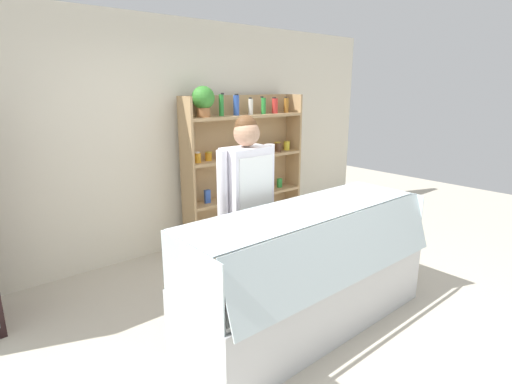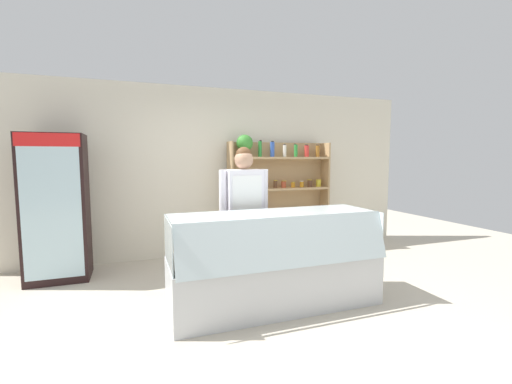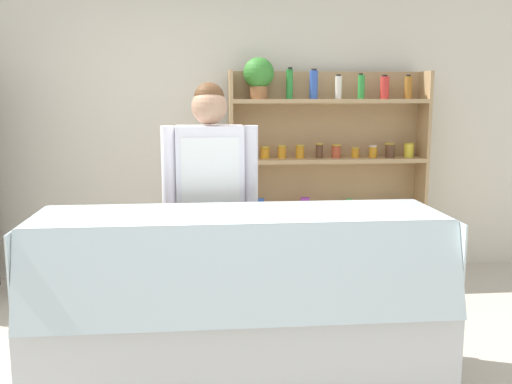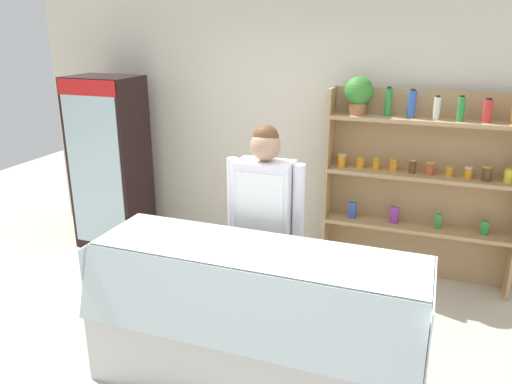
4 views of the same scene
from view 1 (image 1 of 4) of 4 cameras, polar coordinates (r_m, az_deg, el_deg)
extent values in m
plane|color=beige|center=(3.62, 5.89, -17.62)|extent=(12.00, 12.00, 0.00)
cube|color=silver|center=(4.84, -12.56, 7.46)|extent=(6.80, 0.10, 2.70)
cube|color=tan|center=(5.26, -2.41, 3.62)|extent=(1.75, 0.02, 1.84)
cube|color=tan|center=(4.67, -9.68, 2.00)|extent=(0.03, 0.28, 1.84)
cube|color=tan|center=(5.72, 5.28, 4.48)|extent=(0.03, 0.28, 1.84)
cube|color=tan|center=(5.24, -1.42, -0.56)|extent=(1.69, 0.28, 0.04)
cube|color=tan|center=(5.13, -1.46, 5.00)|extent=(1.69, 0.28, 0.04)
cube|color=tan|center=(5.07, -1.50, 10.76)|extent=(1.69, 0.28, 0.04)
cylinder|color=#996038|center=(4.70, -7.49, 11.20)|extent=(0.15, 0.15, 0.11)
sphere|color=#36822D|center=(4.69, -7.56, 13.21)|extent=(0.26, 0.26, 0.26)
cylinder|color=#2D8C38|center=(4.87, -4.98, 12.25)|extent=(0.06, 0.06, 0.25)
cylinder|color=black|center=(4.84, -4.82, 13.83)|extent=(0.04, 0.04, 0.02)
cylinder|color=#3356B2|center=(4.98, -2.84, 12.27)|extent=(0.07, 0.07, 0.24)
cylinder|color=black|center=(4.97, -2.81, 13.74)|extent=(0.05, 0.05, 0.02)
cylinder|color=silver|center=(5.10, -0.76, 12.08)|extent=(0.06, 0.06, 0.19)
cylinder|color=black|center=(5.10, -0.84, 13.26)|extent=(0.04, 0.04, 0.02)
cylinder|color=#2D8C38|center=(5.21, 1.08, 12.19)|extent=(0.06, 0.06, 0.20)
cylinder|color=black|center=(5.23, 0.86, 13.40)|extent=(0.04, 0.04, 0.02)
cylinder|color=red|center=(5.36, 2.72, 12.19)|extent=(0.08, 0.08, 0.19)
cylinder|color=black|center=(5.37, 2.62, 13.30)|extent=(0.05, 0.05, 0.02)
cylinder|color=#9E6623|center=(5.51, 4.34, 12.24)|extent=(0.06, 0.06, 0.19)
cylinder|color=black|center=(5.52, 4.28, 13.33)|extent=(0.04, 0.04, 0.02)
cylinder|color=orange|center=(4.68, -8.36, 4.83)|extent=(0.08, 0.08, 0.11)
cylinder|color=silver|center=(4.69, -8.51, 5.61)|extent=(0.08, 0.08, 0.01)
cylinder|color=orange|center=(4.80, -6.81, 5.04)|extent=(0.08, 0.08, 0.10)
cylinder|color=gold|center=(4.78, -6.73, 5.66)|extent=(0.08, 0.08, 0.01)
cylinder|color=orange|center=(4.88, -5.35, 5.29)|extent=(0.07, 0.07, 0.10)
cylinder|color=gold|center=(4.86, -5.27, 5.94)|extent=(0.07, 0.07, 0.01)
cylinder|color=orange|center=(4.98, -3.85, 5.52)|extent=(0.08, 0.08, 0.11)
cylinder|color=gold|center=(4.96, -3.73, 6.17)|extent=(0.08, 0.08, 0.01)
cylinder|color=brown|center=(5.08, -2.25, 5.79)|extent=(0.06, 0.06, 0.12)
cylinder|color=gold|center=(5.06, -2.16, 6.51)|extent=(0.07, 0.07, 0.01)
cylinder|color=#BF4C2D|center=(5.17, -0.94, 5.91)|extent=(0.08, 0.08, 0.11)
cylinder|color=gold|center=(5.15, -0.83, 6.55)|extent=(0.08, 0.08, 0.01)
cylinder|color=orange|center=(5.28, 0.56, 5.93)|extent=(0.07, 0.07, 0.08)
cylinder|color=gold|center=(5.27, 0.62, 6.42)|extent=(0.07, 0.07, 0.01)
cylinder|color=orange|center=(5.37, 1.94, 6.16)|extent=(0.07, 0.07, 0.10)
cylinder|color=silver|center=(5.37, 1.90, 6.73)|extent=(0.07, 0.07, 0.01)
cylinder|color=brown|center=(5.46, 3.18, 6.40)|extent=(0.09, 0.09, 0.12)
cylinder|color=gold|center=(5.47, 3.08, 7.08)|extent=(0.09, 0.09, 0.01)
cylinder|color=yellow|center=(5.60, 4.41, 6.58)|extent=(0.09, 0.09, 0.12)
cylinder|color=gold|center=(5.59, 4.43, 7.22)|extent=(0.09, 0.09, 0.01)
cube|color=#3356B2|center=(4.87, -6.96, -0.64)|extent=(0.07, 0.04, 0.16)
cube|color=purple|center=(5.09, -3.19, 0.15)|extent=(0.08, 0.05, 0.17)
cube|color=#2D8C38|center=(5.34, 0.25, 0.75)|extent=(0.06, 0.04, 0.15)
cube|color=#2D8C38|center=(5.61, 3.37, 1.31)|extent=(0.07, 0.04, 0.13)
cube|color=silver|center=(3.44, 7.39, -14.25)|extent=(2.22, 0.75, 0.55)
cube|color=white|center=(3.31, 7.56, -9.77)|extent=(2.16, 0.69, 0.03)
cube|color=silver|center=(3.02, 12.75, -8.23)|extent=(2.18, 0.16, 0.47)
cube|color=silver|center=(3.19, 7.15, -2.44)|extent=(2.18, 0.59, 0.01)
cube|color=silver|center=(2.58, -9.35, -12.18)|extent=(0.01, 0.71, 0.45)
cube|color=silver|center=(4.07, 18.15, -2.56)|extent=(0.01, 0.71, 0.45)
cube|color=tan|center=(2.81, -6.95, -13.44)|extent=(0.16, 0.14, 0.06)
cube|color=white|center=(2.65, -4.13, -15.35)|extent=(0.05, 0.03, 0.02)
cube|color=tan|center=(2.94, -2.59, -11.95)|extent=(0.16, 0.14, 0.06)
cube|color=white|center=(2.79, 0.34, -13.63)|extent=(0.05, 0.03, 0.02)
cube|color=tan|center=(3.09, 1.32, -10.57)|extent=(0.16, 0.13, 0.06)
cube|color=white|center=(2.95, 4.30, -12.03)|extent=(0.05, 0.03, 0.02)
cube|color=tan|center=(3.26, 4.82, -9.31)|extent=(0.17, 0.14, 0.05)
cube|color=white|center=(3.12, 7.80, -10.54)|extent=(0.05, 0.03, 0.02)
cube|color=tan|center=(3.44, 7.94, -8.12)|extent=(0.16, 0.11, 0.05)
cube|color=white|center=(3.30, 10.90, -9.19)|extent=(0.05, 0.03, 0.02)
cube|color=tan|center=(3.62, 10.74, -6.99)|extent=(0.16, 0.11, 0.05)
cube|color=white|center=(3.50, 13.63, -7.95)|extent=(0.05, 0.03, 0.02)
cube|color=tan|center=(3.82, 13.24, -6.00)|extent=(0.16, 0.11, 0.05)
cube|color=white|center=(3.70, 16.06, -6.84)|extent=(0.05, 0.03, 0.02)
cube|color=tan|center=(4.02, 15.49, -5.04)|extent=(0.16, 0.14, 0.05)
cube|color=white|center=(3.91, 18.23, -5.83)|extent=(0.05, 0.03, 0.02)
cylinder|color=#C1706B|center=(2.64, -4.65, -14.42)|extent=(0.21, 0.17, 0.14)
cylinder|color=#C1706B|center=(2.75, -0.84, -12.81)|extent=(0.22, 0.19, 0.16)
cylinder|color=tan|center=(2.88, 2.61, -11.63)|extent=(0.16, 0.16, 0.14)
cylinder|color=white|center=(3.61, 14.66, -5.79)|extent=(0.07, 0.07, 0.22)
cylinder|color=white|center=(3.69, 15.56, -5.46)|extent=(0.07, 0.07, 0.22)
cylinder|color=#383D51|center=(3.64, -2.40, -10.30)|extent=(0.13, 0.13, 0.79)
cylinder|color=#383D51|center=(3.74, -0.13, -9.53)|extent=(0.13, 0.13, 0.79)
cube|color=white|center=(3.45, -1.31, 1.05)|extent=(0.42, 0.24, 0.65)
cube|color=white|center=(3.46, 0.03, -4.95)|extent=(0.35, 0.01, 1.22)
cylinder|color=white|center=(3.29, -4.84, 0.91)|extent=(0.09, 0.09, 0.59)
cylinder|color=white|center=(3.61, 1.90, 2.19)|extent=(0.09, 0.09, 0.59)
sphere|color=tan|center=(3.37, -1.36, 8.40)|extent=(0.22, 0.22, 0.22)
sphere|color=brown|center=(3.38, -1.47, 9.36)|extent=(0.19, 0.19, 0.19)
camera|label=2|loc=(1.57, 101.94, -16.53)|focal=24.00mm
camera|label=3|loc=(2.30, 73.90, -3.60)|focal=40.00mm
camera|label=4|loc=(3.38, 64.99, 14.35)|focal=35.00mm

